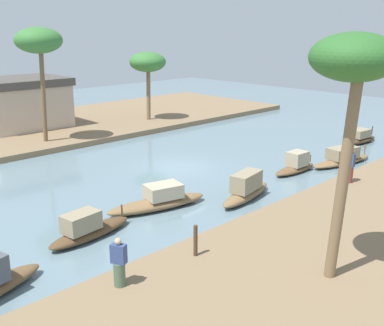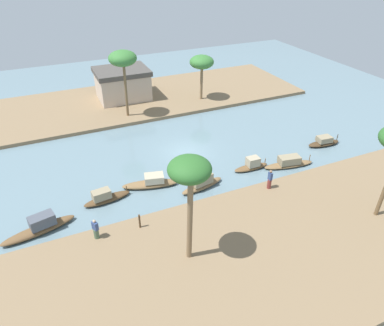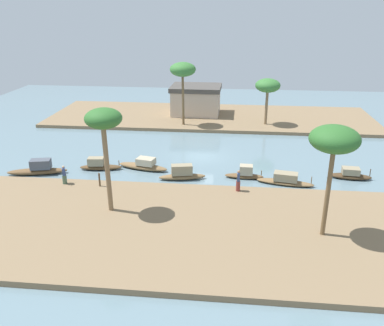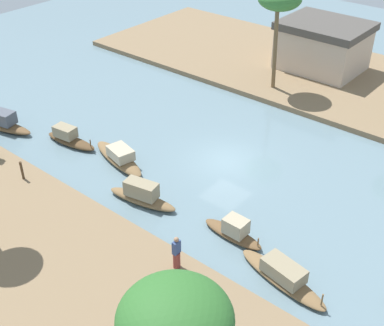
{
  "view_description": "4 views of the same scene",
  "coord_description": "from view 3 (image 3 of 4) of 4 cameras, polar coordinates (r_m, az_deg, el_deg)",
  "views": [
    {
      "loc": [
        -17.7,
        -19.56,
        7.94
      ],
      "look_at": [
        0.3,
        -0.92,
        0.42
      ],
      "focal_mm": 44.22,
      "sensor_mm": 36.0,
      "label": 1
    },
    {
      "loc": [
        -11.93,
        -28.22,
        17.72
      ],
      "look_at": [
        -0.83,
        -3.35,
        0.83
      ],
      "focal_mm": 33.64,
      "sensor_mm": 36.0,
      "label": 2
    },
    {
      "loc": [
        3.17,
        -38.59,
        14.0
      ],
      "look_at": [
        -0.55,
        -3.57,
        0.56
      ],
      "focal_mm": 38.64,
      "sensor_mm": 36.0,
      "label": 3
    },
    {
      "loc": [
        14.58,
        -21.09,
        16.82
      ],
      "look_at": [
        -0.79,
        -2.36,
        0.77
      ],
      "focal_mm": 47.7,
      "sensor_mm": 36.0,
      "label": 4
    }
  ],
  "objects": [
    {
      "name": "palm_tree_left_near",
      "position": [
        27.76,
        -12.1,
        5.48
      ],
      "size": [
        2.48,
        2.48,
        7.43
      ],
      "color": "#7F6647",
      "rests_on": "riverbank_left"
    },
    {
      "name": "sampan_downstream_large",
      "position": [
        35.32,
        12.77,
        -2.3
      ],
      "size": [
        4.85,
        1.89,
        1.04
      ],
      "rotation": [
        0.0,
        0.0,
        -0.18
      ],
      "color": "brown",
      "rests_on": "river_water"
    },
    {
      "name": "person_on_near_bank",
      "position": [
        35.12,
        -17.23,
        -1.67
      ],
      "size": [
        0.47,
        0.52,
        1.56
      ],
      "rotation": [
        0.0,
        0.0,
        2.01
      ],
      "color": "#4C664C",
      "rests_on": "riverbank_left"
    },
    {
      "name": "sampan_midstream",
      "position": [
        35.98,
        7.32,
        -1.45
      ],
      "size": [
        3.36,
        1.0,
        1.18
      ],
      "rotation": [
        0.0,
        0.0,
        -0.02
      ],
      "color": "brown",
      "rests_on": "river_water"
    },
    {
      "name": "riverside_building",
      "position": [
        55.63,
        0.56,
        8.75
      ],
      "size": [
        6.58,
        5.46,
        3.77
      ],
      "rotation": [
        0.0,
        0.0,
        -0.01
      ],
      "color": "#C6B29E",
      "rests_on": "riverbank_right"
    },
    {
      "name": "palm_tree_right_tall",
      "position": [
        49.3,
        -1.28,
        12.67
      ],
      "size": [
        3.05,
        3.05,
        7.52
      ],
      "color": "brown",
      "rests_on": "riverbank_right"
    },
    {
      "name": "river_water",
      "position": [
        41.17,
        1.28,
        1.01
      ],
      "size": [
        71.59,
        71.59,
        0.0
      ],
      "primitive_type": "plane",
      "color": "slate",
      "rests_on": "ground"
    },
    {
      "name": "palm_tree_right_short",
      "position": [
        50.69,
        10.42,
        10.39
      ],
      "size": [
        2.98,
        2.98,
        5.58
      ],
      "color": "#7F6647",
      "rests_on": "riverbank_right"
    },
    {
      "name": "riverbank_right",
      "position": [
        55.2,
        2.59,
        6.38
      ],
      "size": [
        42.06,
        13.66,
        0.39
      ],
      "primitive_type": "cube",
      "color": "#846B4C",
      "rests_on": "ground"
    },
    {
      "name": "sampan_with_red_awning",
      "position": [
        38.96,
        -20.44,
        -0.78
      ],
      "size": [
        5.31,
        2.18,
        1.36
      ],
      "rotation": [
        0.0,
        0.0,
        0.22
      ],
      "color": "brown",
      "rests_on": "river_water"
    },
    {
      "name": "riverbank_left",
      "position": [
        27.72,
        -1.33,
        -8.99
      ],
      "size": [
        42.06,
        13.66,
        0.39
      ],
      "primitive_type": "cube",
      "color": "#846B4C",
      "rests_on": "ground"
    },
    {
      "name": "sampan_upstream_small",
      "position": [
        37.87,
        -6.68,
        -0.29
      ],
      "size": [
        4.92,
        2.26,
        1.11
      ],
      "rotation": [
        0.0,
        0.0,
        -0.24
      ],
      "color": "brown",
      "rests_on": "river_water"
    },
    {
      "name": "palm_tree_left_far",
      "position": [
        25.44,
        19.06,
        2.9
      ],
      "size": [
        2.96,
        2.96,
        7.18
      ],
      "color": "brown",
      "rests_on": "riverbank_left"
    },
    {
      "name": "sampan_foreground",
      "position": [
        35.42,
        -1.38,
        -1.5
      ],
      "size": [
        4.13,
        1.69,
        1.32
      ],
      "rotation": [
        0.0,
        0.0,
        0.2
      ],
      "color": "brown",
      "rests_on": "river_water"
    },
    {
      "name": "mooring_post",
      "position": [
        33.95,
        -12.65,
        -2.27
      ],
      "size": [
        0.14,
        0.14,
        1.12
      ],
      "primitive_type": "cylinder",
      "color": "#4C3823",
      "rests_on": "riverbank_left"
    },
    {
      "name": "sampan_open_hull",
      "position": [
        38.5,
        -12.68,
        -0.31
      ],
      "size": [
        3.89,
        1.44,
        1.15
      ],
      "rotation": [
        0.0,
        0.0,
        0.12
      ],
      "color": "brown",
      "rests_on": "river_water"
    },
    {
      "name": "person_by_mooring",
      "position": [
        32.41,
        6.41,
        -2.59
      ],
      "size": [
        0.33,
        0.38,
        1.73
      ],
      "rotation": [
        0.0,
        0.0,
        1.56
      ],
      "color": "brown",
      "rests_on": "riverbank_left"
    },
    {
      "name": "sampan_with_tall_canopy",
      "position": [
        38.14,
        21.05,
        -1.5
      ],
      "size": [
        3.59,
        1.42,
        1.01
      ],
      "rotation": [
        0.0,
        0.0,
        -0.09
      ],
      "color": "#47331E",
      "rests_on": "river_water"
    }
  ]
}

